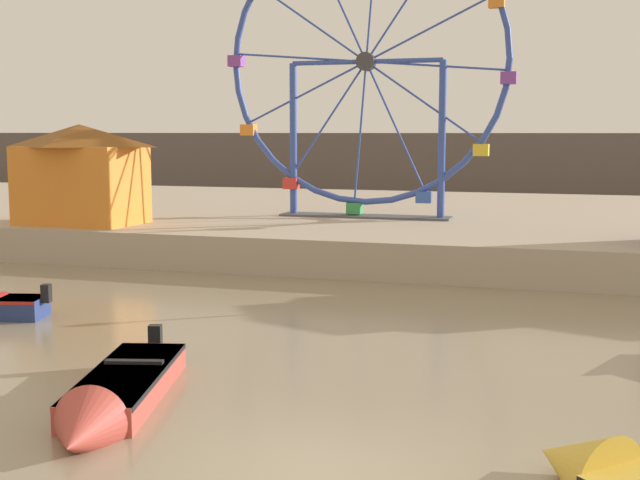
# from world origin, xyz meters

# --- Properties ---
(ground_plane) EXTENTS (240.00, 240.00, 0.00)m
(ground_plane) POSITION_xyz_m (0.00, 0.00, 0.00)
(ground_plane) COLOR gray
(quay_promenade) EXTENTS (110.00, 22.28, 1.19)m
(quay_promenade) POSITION_xyz_m (0.00, 25.18, 0.59)
(quay_promenade) COLOR tan
(quay_promenade) RESTS_ON ground_plane
(distant_town_skyline) EXTENTS (140.00, 3.00, 4.40)m
(distant_town_skyline) POSITION_xyz_m (0.00, 48.56, 2.20)
(distant_town_skyline) COLOR #564C47
(distant_town_skyline) RESTS_ON ground_plane
(motorboat_faded_red) EXTENTS (2.35, 5.08, 1.15)m
(motorboat_faded_red) POSITION_xyz_m (-3.86, 1.20, 0.25)
(motorboat_faded_red) COLOR #B24238
(motorboat_faded_red) RESTS_ON ground_plane
(ferris_wheel_blue_frame) EXTENTS (11.21, 1.20, 11.40)m
(ferris_wheel_blue_frame) POSITION_xyz_m (-4.71, 21.35, 6.91)
(ferris_wheel_blue_frame) COLOR #334CA8
(ferris_wheel_blue_frame) RESTS_ON quay_promenade
(carnival_booth_orange_canopy) EXTENTS (4.71, 3.23, 3.56)m
(carnival_booth_orange_canopy) POSITION_xyz_m (-13.91, 16.09, 3.04)
(carnival_booth_orange_canopy) COLOR orange
(carnival_booth_orange_canopy) RESTS_ON quay_promenade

